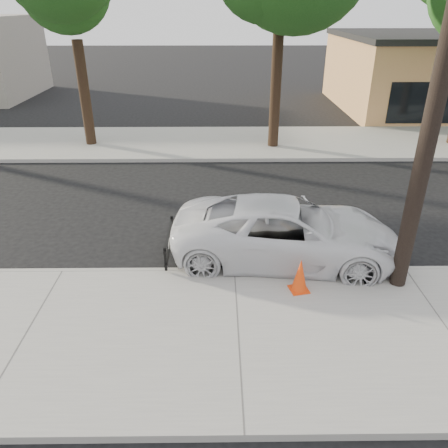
{
  "coord_description": "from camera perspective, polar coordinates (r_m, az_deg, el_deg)",
  "views": [
    {
      "loc": [
        -0.34,
        -10.71,
        5.7
      ],
      "look_at": [
        -0.24,
        -1.46,
        1.0
      ],
      "focal_mm": 35.0,
      "sensor_mm": 36.0,
      "label": 1
    }
  ],
  "objects": [
    {
      "name": "ground",
      "position": [
        12.14,
        1.03,
        -1.09
      ],
      "size": [
        120.0,
        120.0,
        0.0
      ],
      "primitive_type": "plane",
      "color": "black",
      "rests_on": "ground"
    },
    {
      "name": "near_sidewalk",
      "position": [
        8.54,
        1.86,
        -14.32
      ],
      "size": [
        90.0,
        4.4,
        0.15
      ],
      "primitive_type": "cube",
      "color": "gray",
      "rests_on": "ground"
    },
    {
      "name": "utility_pole",
      "position": [
        8.98,
        26.75,
        17.85
      ],
      "size": [
        1.4,
        0.34,
        9.0
      ],
      "color": "black",
      "rests_on": "near_sidewalk"
    },
    {
      "name": "police_cruiser",
      "position": [
        10.66,
        8.21,
        -0.97
      ],
      "size": [
        5.72,
        3.11,
        1.52
      ],
      "primitive_type": "imported",
      "rotation": [
        0.0,
        0.0,
        1.46
      ],
      "color": "white",
      "rests_on": "ground"
    },
    {
      "name": "far_sidewalk",
      "position": [
        20.02,
        0.35,
        10.6
      ],
      "size": [
        90.0,
        5.0,
        0.15
      ],
      "primitive_type": "cube",
      "color": "gray",
      "rests_on": "ground"
    },
    {
      "name": "traffic_cone",
      "position": [
        9.49,
        9.9,
        -6.65
      ],
      "size": [
        0.46,
        0.46,
        0.76
      ],
      "rotation": [
        0.0,
        0.0,
        0.22
      ],
      "color": "#F4410C",
      "rests_on": "near_sidewalk"
    },
    {
      "name": "curb_near",
      "position": [
        10.29,
        1.36,
        -6.22
      ],
      "size": [
        90.0,
        0.12,
        0.16
      ],
      "primitive_type": "cube",
      "color": "#9E9B93",
      "rests_on": "ground"
    }
  ]
}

